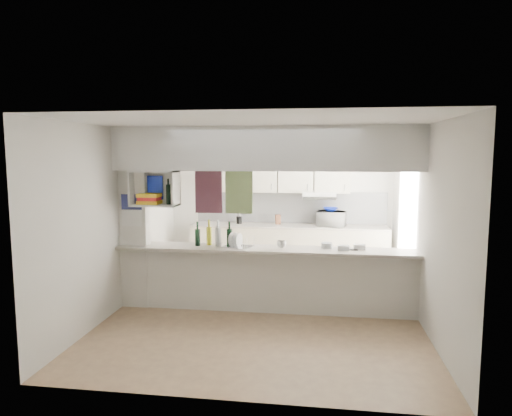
% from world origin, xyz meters
% --- Properties ---
extents(floor, '(4.80, 4.80, 0.00)m').
position_xyz_m(floor, '(0.00, 0.00, 0.00)').
color(floor, '#8B6A50').
rests_on(floor, ground).
extents(ceiling, '(4.80, 4.80, 0.00)m').
position_xyz_m(ceiling, '(0.00, 0.00, 2.60)').
color(ceiling, white).
rests_on(ceiling, wall_back).
extents(wall_back, '(4.20, 0.00, 4.20)m').
position_xyz_m(wall_back, '(0.00, 2.40, 1.30)').
color(wall_back, silver).
rests_on(wall_back, floor).
extents(wall_left, '(0.00, 4.80, 4.80)m').
position_xyz_m(wall_left, '(-2.10, 0.00, 1.30)').
color(wall_left, silver).
rests_on(wall_left, floor).
extents(wall_right, '(0.00, 4.80, 4.80)m').
position_xyz_m(wall_right, '(2.10, 0.00, 1.30)').
color(wall_right, silver).
rests_on(wall_right, floor).
extents(servery_partition, '(4.20, 0.50, 2.60)m').
position_xyz_m(servery_partition, '(-0.17, 0.00, 1.66)').
color(servery_partition, silver).
rests_on(servery_partition, floor).
extents(cubby_shelf, '(0.65, 0.35, 0.50)m').
position_xyz_m(cubby_shelf, '(-1.57, -0.06, 1.71)').
color(cubby_shelf, white).
rests_on(cubby_shelf, bulkhead).
extents(kitchen_run, '(3.60, 0.63, 2.24)m').
position_xyz_m(kitchen_run, '(0.16, 2.14, 0.83)').
color(kitchen_run, beige).
rests_on(kitchen_run, floor).
extents(microwave, '(0.56, 0.44, 0.27)m').
position_xyz_m(microwave, '(0.98, 2.09, 1.06)').
color(microwave, white).
rests_on(microwave, bench_top).
extents(bowl, '(0.27, 0.27, 0.07)m').
position_xyz_m(bowl, '(0.96, 2.11, 1.23)').
color(bowl, '#0E209C').
rests_on(bowl, microwave).
extents(dish_rack, '(0.46, 0.40, 0.21)m').
position_xyz_m(dish_rack, '(-0.38, -0.00, 1.00)').
color(dish_rack, silver).
rests_on(dish_rack, breakfast_bar).
extents(cup, '(0.15, 0.15, 0.10)m').
position_xyz_m(cup, '(0.24, -0.03, 0.99)').
color(cup, white).
rests_on(cup, dish_rack).
extents(wine_bottles, '(0.53, 0.16, 0.39)m').
position_xyz_m(wine_bottles, '(-0.75, 0.06, 1.06)').
color(wine_bottles, black).
rests_on(wine_bottles, breakfast_bar).
extents(plastic_tubs, '(0.60, 0.23, 0.08)m').
position_xyz_m(plastic_tubs, '(1.05, 0.07, 0.96)').
color(plastic_tubs, silver).
rests_on(plastic_tubs, breakfast_bar).
extents(utensil_jar, '(0.10, 0.10, 0.14)m').
position_xyz_m(utensil_jar, '(-0.74, 2.15, 0.99)').
color(utensil_jar, black).
rests_on(utensil_jar, bench_top).
extents(knife_block, '(0.11, 0.10, 0.18)m').
position_xyz_m(knife_block, '(-0.01, 2.18, 1.01)').
color(knife_block, '#58321E').
rests_on(knife_block, bench_top).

